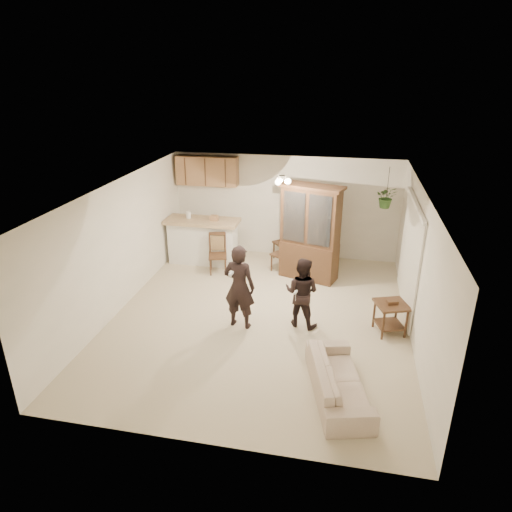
% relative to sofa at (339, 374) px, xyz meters
% --- Properties ---
extents(floor, '(6.50, 6.50, 0.00)m').
position_rel_sofa_xyz_m(floor, '(-1.54, 1.95, -0.37)').
color(floor, '#BCAC8E').
rests_on(floor, ground).
extents(ceiling, '(5.50, 6.50, 0.02)m').
position_rel_sofa_xyz_m(ceiling, '(-1.54, 1.95, 2.13)').
color(ceiling, silver).
rests_on(ceiling, wall_back).
extents(wall_back, '(5.50, 0.02, 2.50)m').
position_rel_sofa_xyz_m(wall_back, '(-1.54, 5.20, 0.88)').
color(wall_back, silver).
rests_on(wall_back, ground).
extents(wall_front, '(5.50, 0.02, 2.50)m').
position_rel_sofa_xyz_m(wall_front, '(-1.54, -1.30, 0.88)').
color(wall_front, silver).
rests_on(wall_front, ground).
extents(wall_left, '(0.02, 6.50, 2.50)m').
position_rel_sofa_xyz_m(wall_left, '(-4.29, 1.95, 0.88)').
color(wall_left, silver).
rests_on(wall_left, ground).
extents(wall_right, '(0.02, 6.50, 2.50)m').
position_rel_sofa_xyz_m(wall_right, '(1.21, 1.95, 0.88)').
color(wall_right, silver).
rests_on(wall_right, ground).
extents(breakfast_bar, '(1.60, 0.55, 1.00)m').
position_rel_sofa_xyz_m(breakfast_bar, '(-3.39, 4.30, 0.13)').
color(breakfast_bar, white).
rests_on(breakfast_bar, floor).
extents(bar_top, '(1.75, 0.70, 0.08)m').
position_rel_sofa_xyz_m(bar_top, '(-3.39, 4.30, 0.68)').
color(bar_top, tan).
rests_on(bar_top, breakfast_bar).
extents(upper_cabinets, '(1.50, 0.34, 0.70)m').
position_rel_sofa_xyz_m(upper_cabinets, '(-3.44, 5.02, 1.73)').
color(upper_cabinets, brown).
rests_on(upper_cabinets, wall_back).
extents(vertical_blinds, '(0.06, 2.30, 2.10)m').
position_rel_sofa_xyz_m(vertical_blinds, '(1.17, 2.85, 0.73)').
color(vertical_blinds, beige).
rests_on(vertical_blinds, wall_right).
extents(ceiling_fixture, '(0.36, 0.36, 0.20)m').
position_rel_sofa_xyz_m(ceiling_fixture, '(-1.34, 3.15, 2.03)').
color(ceiling_fixture, beige).
rests_on(ceiling_fixture, ceiling).
extents(hanging_plant, '(0.43, 0.37, 0.48)m').
position_rel_sofa_xyz_m(hanging_plant, '(0.76, 4.35, 1.48)').
color(hanging_plant, '#2D5E25').
rests_on(hanging_plant, ceiling).
extents(plant_cord, '(0.01, 0.01, 0.65)m').
position_rel_sofa_xyz_m(plant_cord, '(0.76, 4.35, 1.81)').
color(plant_cord, black).
rests_on(plant_cord, ceiling).
extents(sofa, '(1.17, 2.00, 0.73)m').
position_rel_sofa_xyz_m(sofa, '(0.00, 0.00, 0.00)').
color(sofa, beige).
rests_on(sofa, floor).
extents(adult, '(0.71, 0.52, 1.80)m').
position_rel_sofa_xyz_m(adult, '(-1.84, 1.59, 0.53)').
color(adult, black).
rests_on(adult, floor).
extents(child, '(0.76, 0.66, 1.35)m').
position_rel_sofa_xyz_m(child, '(-0.75, 1.85, 0.31)').
color(child, black).
rests_on(child, floor).
extents(china_hutch, '(1.45, 0.91, 2.14)m').
position_rel_sofa_xyz_m(china_hutch, '(-0.81, 3.93, 0.69)').
color(china_hutch, '#3C2316').
rests_on(china_hutch, floor).
extents(side_table, '(0.67, 0.67, 0.65)m').
position_rel_sofa_xyz_m(side_table, '(0.84, 1.90, -0.06)').
color(side_table, '#3C2316').
rests_on(side_table, floor).
extents(chair_bar, '(0.50, 0.50, 0.93)m').
position_rel_sofa_xyz_m(chair_bar, '(-2.88, 3.79, -0.10)').
color(chair_bar, '#3C2316').
rests_on(chair_bar, floor).
extents(chair_hutch_left, '(0.59, 0.59, 0.96)m').
position_rel_sofa_xyz_m(chair_hutch_left, '(-1.43, 4.14, -0.10)').
color(chair_hutch_left, '#3C2316').
rests_on(chair_hutch_left, floor).
extents(chair_hutch_right, '(0.61, 0.61, 0.98)m').
position_rel_sofa_xyz_m(chair_hutch_right, '(-1.50, 4.85, -0.09)').
color(chair_hutch_right, '#3C2316').
rests_on(chair_hutch_right, floor).
extents(controller_adult, '(0.06, 0.14, 0.04)m').
position_rel_sofa_xyz_m(controller_adult, '(-1.89, 1.22, 0.85)').
color(controller_adult, silver).
rests_on(controller_adult, adult).
extents(controller_child, '(0.06, 0.12, 0.04)m').
position_rel_sofa_xyz_m(controller_child, '(-0.82, 1.55, 0.45)').
color(controller_child, silver).
rests_on(controller_child, child).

